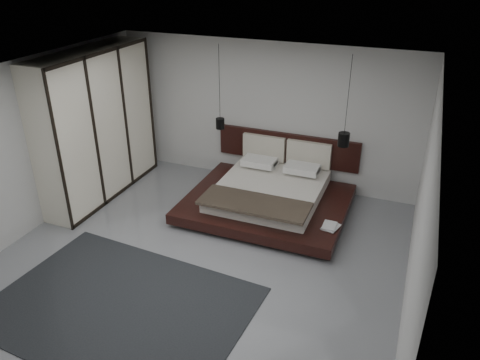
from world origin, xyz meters
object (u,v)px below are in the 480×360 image
at_px(bed, 269,194).
at_px(wardrobe, 96,125).
at_px(pendant_right, 344,139).
at_px(lattice_screen, 121,110).
at_px(pendant_left, 220,123).
at_px(rug, 120,306).

height_order(bed, wardrobe, wardrobe).
bearing_deg(pendant_right, lattice_screen, 178.81).
height_order(pendant_left, wardrobe, pendant_left).
height_order(lattice_screen, wardrobe, wardrobe).
bearing_deg(pendant_left, pendant_right, 0.00).
bearing_deg(bed, pendant_right, 21.17).
xyz_separation_m(bed, wardrobe, (-3.20, -0.57, 1.08)).
bearing_deg(bed, lattice_screen, 171.03).
distance_m(pendant_right, rug, 4.50).
xyz_separation_m(bed, rug, (-1.01, -3.26, -0.28)).
height_order(bed, pendant_left, pendant_left).
height_order(bed, rug, bed).
bearing_deg(pendant_left, bed, -21.17).
bearing_deg(lattice_screen, pendant_right, -1.19).
relative_size(pendant_left, rug, 0.46).
relative_size(wardrobe, rug, 0.83).
xyz_separation_m(bed, pendant_left, (-1.16, 0.45, 1.06)).
relative_size(bed, wardrobe, 1.01).
bearing_deg(rug, pendant_right, 59.67).
xyz_separation_m(pendant_left, pendant_right, (2.32, 0.00, 0.01)).
distance_m(pendant_left, rug, 3.95).
xyz_separation_m(bed, pendant_right, (1.16, 0.45, 1.07)).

